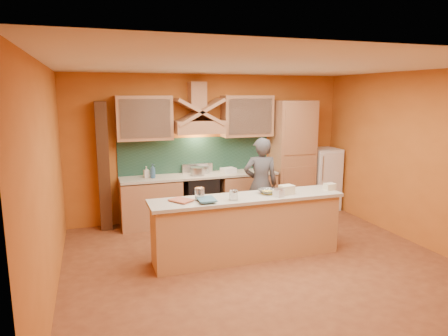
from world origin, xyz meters
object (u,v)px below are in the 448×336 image
object	(u,v)px
stove	(200,198)
fridge	(323,179)
kitchen_scale	(279,193)
person	(261,184)
mixing_bowl	(267,192)

from	to	relation	value
stove	fridge	bearing A→B (deg)	0.00
kitchen_scale	person	bearing A→B (deg)	55.91
fridge	person	size ratio (longest dim) A/B	0.77
fridge	kitchen_scale	world-z (taller)	fridge
mixing_bowl	person	bearing A→B (deg)	71.36
kitchen_scale	stove	bearing A→B (deg)	84.81
stove	fridge	distance (m)	2.71
person	kitchen_scale	world-z (taller)	person
person	kitchen_scale	size ratio (longest dim) A/B	13.18
stove	kitchen_scale	xyz separation A→B (m)	(0.63, -2.06, 0.55)
stove	person	size ratio (longest dim) A/B	0.54
fridge	person	world-z (taller)	person
person	stove	bearing A→B (deg)	-28.33
fridge	kitchen_scale	bearing A→B (deg)	-135.13
fridge	mixing_bowl	distance (m)	2.86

